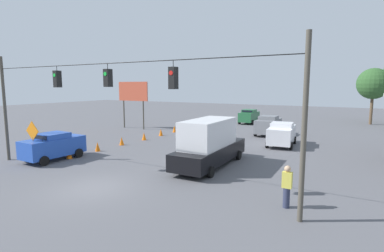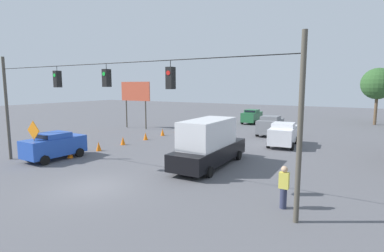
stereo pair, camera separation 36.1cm
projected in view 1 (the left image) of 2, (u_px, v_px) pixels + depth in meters
name	position (u px, v px, depth m)	size (l,w,h in m)	color
ground_plane	(94.00, 188.00, 15.05)	(140.00, 140.00, 0.00)	#56565B
overhead_signal_span	(109.00, 101.00, 15.51)	(19.54, 0.38, 7.06)	#4C473D
box_truck_black_crossing_near	(210.00, 143.00, 19.01)	(2.52, 7.23, 3.03)	black
sedan_grey_oncoming_deep	(268.00, 125.00, 31.18)	(2.19, 4.24, 2.02)	slate
sedan_blue_parked_shoulder	(53.00, 146.00, 20.74)	(2.13, 4.15, 1.88)	#234CB2
sedan_white_oncoming_far	(282.00, 134.00, 25.63)	(2.43, 4.54, 1.99)	silver
sedan_green_withflow_deep	(249.00, 116.00, 40.95)	(2.07, 4.17, 1.91)	#236038
traffic_cone_nearest	(69.00, 153.00, 21.17)	(0.42, 0.42, 0.72)	orange
traffic_cone_second	(98.00, 147.00, 23.54)	(0.42, 0.42, 0.72)	orange
traffic_cone_third	(122.00, 141.00, 25.96)	(0.42, 0.42, 0.72)	orange
traffic_cone_fourth	(144.00, 136.00, 28.38)	(0.42, 0.42, 0.72)	orange
traffic_cone_fifth	(161.00, 132.00, 30.82)	(0.42, 0.42, 0.72)	orange
traffic_cone_farthest	(174.00, 129.00, 33.19)	(0.42, 0.42, 0.72)	orange
roadside_billboard	(133.00, 94.00, 35.70)	(4.31, 0.16, 5.59)	#4C473D
work_zone_sign	(33.00, 134.00, 19.46)	(1.27, 0.06, 2.84)	slate
pedestrian	(287.00, 186.00, 12.53)	(0.40, 0.28, 1.82)	#2D334C
tree_horizon_left	(373.00, 84.00, 39.29)	(4.07, 4.07, 7.44)	brown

